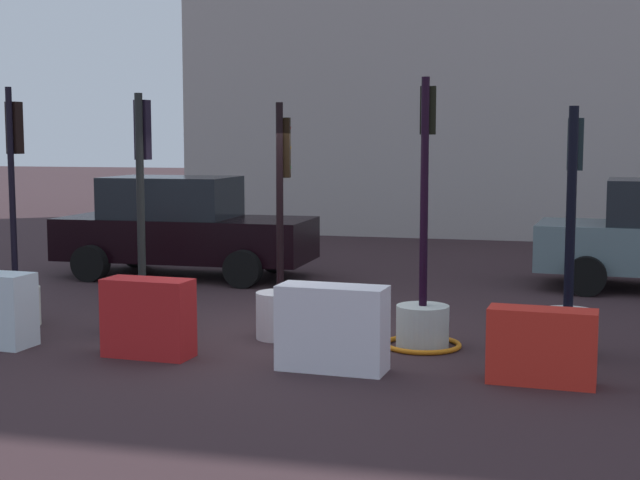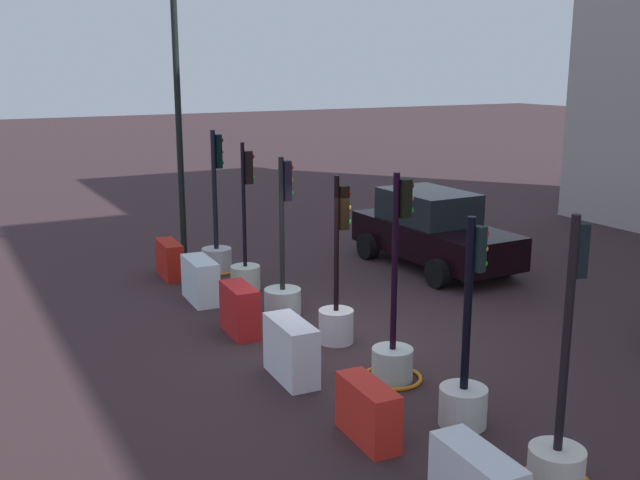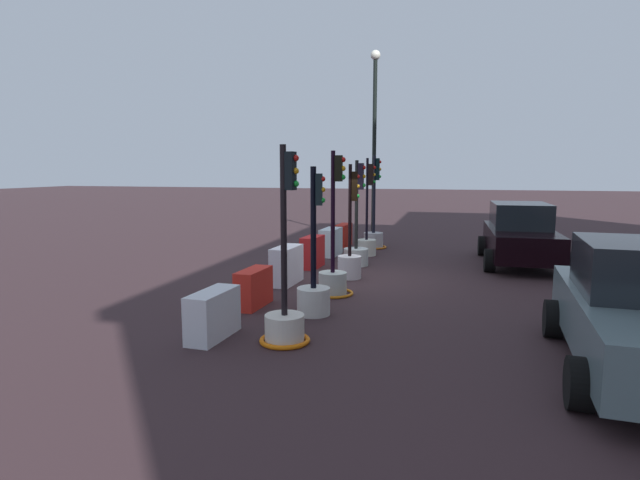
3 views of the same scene
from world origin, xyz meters
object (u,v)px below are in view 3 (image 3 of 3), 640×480
at_px(traffic_light_3, 350,257).
at_px(construction_barrier_4, 254,288).
at_px(construction_barrier_3, 287,265).
at_px(construction_barrier_5, 213,315).
at_px(construction_barrier_1, 331,242).
at_px(street_lamp_post, 374,130).
at_px(traffic_light_5, 314,287).
at_px(construction_barrier_2, 312,252).
at_px(traffic_light_0, 374,234).
at_px(traffic_light_6, 285,314).
at_px(car_black_sedan, 520,234).
at_px(traffic_light_1, 367,238).
at_px(traffic_light_4, 333,271).
at_px(traffic_light_2, 356,247).
at_px(construction_barrier_0, 343,235).

height_order(traffic_light_3, construction_barrier_4, traffic_light_3).
relative_size(construction_barrier_3, construction_barrier_5, 1.01).
relative_size(construction_barrier_1, street_lamp_post, 0.17).
bearing_deg(traffic_light_5, construction_barrier_2, -164.18).
distance_m(traffic_light_0, traffic_light_6, 10.26).
distance_m(traffic_light_0, car_black_sedan, 5.01).
height_order(traffic_light_0, traffic_light_1, traffic_light_0).
bearing_deg(traffic_light_4, traffic_light_3, 179.19).
relative_size(traffic_light_5, construction_barrier_4, 2.59).
relative_size(traffic_light_2, street_lamp_post, 0.42).
bearing_deg(traffic_light_3, construction_barrier_0, -166.16).
xyz_separation_m(traffic_light_1, construction_barrier_5, (8.70, -1.09, -0.18)).
height_order(traffic_light_1, traffic_light_2, traffic_light_1).
bearing_deg(traffic_light_2, construction_barrier_0, -162.08).
bearing_deg(construction_barrier_0, construction_barrier_2, -0.13).
height_order(traffic_light_2, traffic_light_5, traffic_light_2).
distance_m(traffic_light_5, construction_barrier_5, 2.13).
xyz_separation_m(construction_barrier_1, construction_barrier_2, (2.11, -0.02, 0.01)).
xyz_separation_m(traffic_light_5, construction_barrier_0, (-8.65, -1.28, -0.13)).
xyz_separation_m(construction_barrier_0, construction_barrier_2, (4.10, -0.01, 0.04)).
height_order(traffic_light_0, traffic_light_4, traffic_light_0).
height_order(construction_barrier_2, construction_barrier_4, construction_barrier_2).
height_order(traffic_light_2, construction_barrier_4, traffic_light_2).
distance_m(traffic_light_1, traffic_light_2, 1.81).
distance_m(traffic_light_5, construction_barrier_1, 6.77).
bearing_deg(traffic_light_4, construction_barrier_1, -165.96).
distance_m(traffic_light_2, traffic_light_4, 3.52).
bearing_deg(traffic_light_0, construction_barrier_2, -15.24).
bearing_deg(traffic_light_3, traffic_light_0, -177.84).
relative_size(traffic_light_4, construction_barrier_2, 3.08).
relative_size(construction_barrier_0, construction_barrier_5, 0.97).
bearing_deg(traffic_light_2, traffic_light_5, 1.67).
xyz_separation_m(traffic_light_4, construction_barrier_2, (-2.90, -1.28, -0.08)).
relative_size(traffic_light_6, construction_barrier_2, 3.06).
bearing_deg(traffic_light_5, traffic_light_2, -178.33).
bearing_deg(construction_barrier_0, construction_barrier_5, 0.23).
bearing_deg(street_lamp_post, traffic_light_0, 9.51).
bearing_deg(traffic_light_2, construction_barrier_5, -8.94).
relative_size(traffic_light_2, traffic_light_3, 1.04).
bearing_deg(traffic_light_6, traffic_light_4, 179.79).
distance_m(traffic_light_2, construction_barrier_0, 3.67).
xyz_separation_m(traffic_light_6, construction_barrier_4, (-1.91, -1.30, -0.09)).
bearing_deg(street_lamp_post, traffic_light_4, 2.92).
height_order(construction_barrier_3, car_black_sedan, car_black_sedan).
relative_size(construction_barrier_2, car_black_sedan, 0.23).
bearing_deg(traffic_light_5, construction_barrier_5, -35.53).
relative_size(traffic_light_0, traffic_light_5, 1.15).
xyz_separation_m(construction_barrier_0, construction_barrier_5, (10.37, 0.04, -0.01)).
relative_size(traffic_light_0, traffic_light_6, 1.03).
bearing_deg(construction_barrier_0, traffic_light_6, 6.95).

